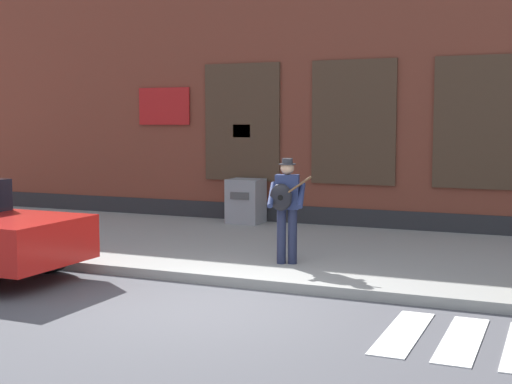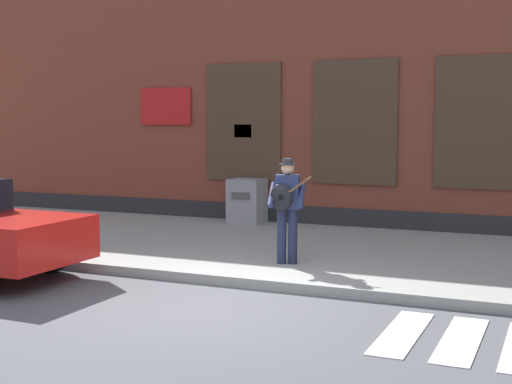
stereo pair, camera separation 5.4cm
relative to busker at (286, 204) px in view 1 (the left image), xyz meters
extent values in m
plane|color=#4C4C51|center=(-0.15, -2.38, -1.14)|extent=(160.00, 160.00, 0.00)
cube|color=gray|center=(-0.15, 1.61, -1.06)|extent=(28.00, 5.76, 0.15)
cube|color=brown|center=(-0.15, 6.49, 2.45)|extent=(28.00, 4.00, 7.17)
cube|color=#28282B|center=(-0.15, 4.47, -0.86)|extent=(28.00, 0.04, 0.55)
cube|color=#473323|center=(-2.82, 4.46, 1.31)|extent=(1.89, 0.06, 2.72)
cube|color=black|center=(-2.82, 4.45, 1.31)|extent=(1.77, 0.03, 2.60)
cube|color=#473323|center=(-0.15, 4.46, 1.31)|extent=(1.89, 0.06, 2.72)
cube|color=black|center=(-0.15, 4.45, 1.31)|extent=(1.77, 0.03, 2.60)
cube|color=#473323|center=(2.53, 4.46, 1.31)|extent=(1.89, 0.06, 2.72)
cube|color=black|center=(2.53, 4.45, 1.31)|extent=(1.77, 0.03, 2.60)
cube|color=red|center=(-4.91, 4.45, 1.70)|extent=(1.40, 0.04, 0.90)
cube|color=yellow|center=(-2.82, 4.44, 1.11)|extent=(0.44, 0.02, 0.30)
cube|color=silver|center=(2.46, -2.57, -1.13)|extent=(0.42, 1.90, 0.01)
cube|color=silver|center=(3.13, -2.57, -1.13)|extent=(0.42, 1.90, 0.01)
cube|color=silver|center=(-2.65, -1.81, -0.40)|extent=(0.06, 0.24, 0.12)
cube|color=silver|center=(-2.66, -2.95, -0.40)|extent=(0.06, 0.24, 0.12)
cylinder|color=black|center=(-3.58, -1.50, -0.81)|extent=(0.66, 0.25, 0.66)
cylinder|color=#1E233D|center=(0.09, 0.06, -0.54)|extent=(0.15, 0.15, 0.90)
cylinder|color=#1E233D|center=(-0.08, 0.00, -0.54)|extent=(0.15, 0.15, 0.90)
cube|color=navy|center=(0.00, 0.04, 0.19)|extent=(0.42, 0.31, 0.56)
sphere|color=tan|center=(0.00, 0.04, 0.58)|extent=(0.22, 0.22, 0.22)
cylinder|color=#333338|center=(0.00, 0.04, 0.64)|extent=(0.28, 0.28, 0.02)
cylinder|color=#333338|center=(0.00, 0.04, 0.69)|extent=(0.18, 0.18, 0.09)
cylinder|color=navy|center=(0.26, 0.00, 0.15)|extent=(0.21, 0.52, 0.39)
cylinder|color=navy|center=(-0.21, -0.12, 0.15)|extent=(0.21, 0.52, 0.39)
ellipsoid|color=black|center=(-0.03, -0.16, 0.12)|extent=(0.38, 0.20, 0.44)
cylinder|color=black|center=(-0.02, -0.21, 0.12)|extent=(0.09, 0.03, 0.09)
cylinder|color=brown|center=(0.22, -0.11, 0.30)|extent=(0.47, 0.15, 0.34)
cube|color=gray|center=(-2.54, 4.04, -0.48)|extent=(0.76, 0.67, 1.01)
cube|color=#4C4C4C|center=(-2.54, 3.70, -0.33)|extent=(0.46, 0.02, 0.16)
camera|label=1|loc=(4.10, -10.72, 1.33)|focal=50.00mm
camera|label=2|loc=(4.15, -10.70, 1.33)|focal=50.00mm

